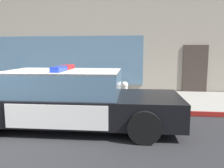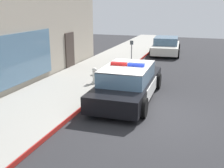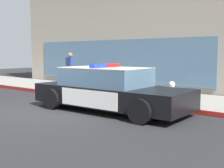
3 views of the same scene
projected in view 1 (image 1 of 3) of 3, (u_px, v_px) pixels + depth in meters
sidewalk at (53, 98)px, 8.66m from camera, size 48.00×3.30×0.15m
curb_red_paint at (33, 109)px, 7.02m from camera, size 28.80×0.04×0.14m
storefront_building at (95, 15)px, 15.52m from camera, size 18.02×11.91×8.58m
police_cruiser at (70, 99)px, 5.53m from camera, size 5.20×2.18×1.49m
fire_hydrant at (125, 93)px, 7.30m from camera, size 0.34×0.39×0.73m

